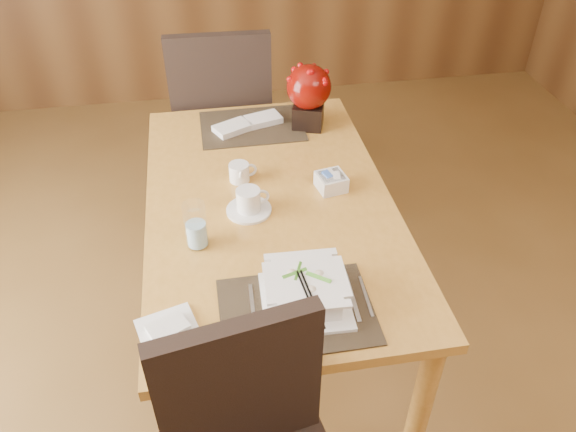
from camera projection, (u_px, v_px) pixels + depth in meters
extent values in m
cube|color=gold|center=(270.00, 205.00, 2.08)|extent=(0.90, 1.50, 0.04)
cylinder|color=gold|center=(174.00, 189.00, 2.79)|extent=(0.07, 0.07, 0.71)
cylinder|color=gold|center=(420.00, 409.00, 1.84)|extent=(0.07, 0.07, 0.71)
cylinder|color=gold|center=(327.00, 174.00, 2.90)|extent=(0.07, 0.07, 0.71)
cube|color=black|center=(297.00, 311.00, 1.64)|extent=(0.45, 0.33, 0.01)
cube|color=black|center=(252.00, 126.00, 2.49)|extent=(0.45, 0.33, 0.01)
cube|color=white|center=(305.00, 302.00, 1.67)|extent=(0.27, 0.27, 0.01)
cube|color=white|center=(306.00, 291.00, 1.64)|extent=(0.19, 0.19, 0.09)
cylinder|color=tan|center=(306.00, 290.00, 1.63)|extent=(0.17, 0.17, 0.07)
cylinder|color=white|center=(249.00, 210.00, 2.01)|extent=(0.16, 0.16, 0.01)
cylinder|color=white|center=(248.00, 200.00, 1.99)|extent=(0.10, 0.10, 0.08)
cylinder|color=black|center=(248.00, 192.00, 1.96)|extent=(0.08, 0.08, 0.01)
cylinder|color=white|center=(196.00, 225.00, 1.82)|extent=(0.09, 0.09, 0.17)
cube|color=white|center=(331.00, 182.00, 2.11)|extent=(0.12, 0.12, 0.06)
cube|color=black|center=(308.00, 115.00, 2.46)|extent=(0.16, 0.16, 0.11)
sphere|color=#7C0B04|center=(309.00, 87.00, 2.38)|extent=(0.19, 0.19, 0.19)
cube|color=white|center=(169.00, 332.00, 1.58)|extent=(0.20, 0.20, 0.01)
cube|color=black|center=(240.00, 389.00, 1.46)|extent=(0.44, 0.13, 0.50)
cube|color=black|center=(223.00, 124.00, 3.01)|extent=(0.52, 0.52, 0.07)
cube|color=black|center=(221.00, 91.00, 2.64)|extent=(0.48, 0.07, 0.54)
cylinder|color=black|center=(260.00, 144.00, 3.36)|extent=(0.04, 0.04, 0.47)
cylinder|color=black|center=(267.00, 184.00, 3.04)|extent=(0.04, 0.04, 0.47)
cylinder|color=black|center=(190.00, 149.00, 3.32)|extent=(0.04, 0.04, 0.47)
cylinder|color=black|center=(190.00, 190.00, 3.00)|extent=(0.04, 0.04, 0.47)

